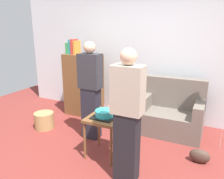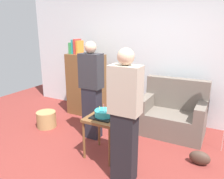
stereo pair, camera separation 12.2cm
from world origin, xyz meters
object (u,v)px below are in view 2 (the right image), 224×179
object	(u,v)px
bookshelf	(86,84)
wicker_basket	(46,119)
handbag	(200,158)
side_table	(104,123)
person_blowing_candles	(92,91)
couch	(173,115)
birthday_cake	(104,114)
person_holding_cake	(125,117)

from	to	relation	value
bookshelf	wicker_basket	bearing A→B (deg)	-108.10
wicker_basket	handbag	xyz separation A→B (m)	(2.74, 0.08, -0.05)
side_table	wicker_basket	bearing A→B (deg)	167.42
person_blowing_candles	wicker_basket	world-z (taller)	person_blowing_candles
couch	person_blowing_candles	world-z (taller)	person_blowing_candles
bookshelf	side_table	world-z (taller)	bookshelf
side_table	wicker_basket	world-z (taller)	side_table
birthday_cake	person_blowing_candles	bearing A→B (deg)	138.91
person_holding_cake	handbag	size ratio (longest dim) A/B	5.82
wicker_basket	side_table	bearing A→B (deg)	-12.58
side_table	person_blowing_candles	world-z (taller)	person_blowing_candles
wicker_basket	bookshelf	bearing A→B (deg)	71.90
bookshelf	handbag	size ratio (longest dim) A/B	5.72
person_holding_cake	wicker_basket	xyz separation A→B (m)	(-1.94, 0.68, -0.68)
couch	side_table	distance (m)	1.41
couch	person_blowing_candles	bearing A→B (deg)	-145.65
side_table	birthday_cake	size ratio (longest dim) A/B	1.89
bookshelf	birthday_cake	xyz separation A→B (m)	(1.15, -1.23, -0.02)
bookshelf	person_holding_cake	bearing A→B (deg)	-44.05
side_table	handbag	world-z (taller)	side_table
person_holding_cake	birthday_cake	bearing A→B (deg)	-19.90
birthday_cake	person_blowing_candles	world-z (taller)	person_blowing_candles
person_holding_cake	wicker_basket	world-z (taller)	person_holding_cake
wicker_basket	handbag	world-z (taller)	wicker_basket
bookshelf	wicker_basket	distance (m)	1.09
person_holding_cake	handbag	distance (m)	1.33
birthday_cake	handbag	size ratio (longest dim) A/B	1.14
person_blowing_candles	birthday_cake	bearing A→B (deg)	-55.85
birthday_cake	person_holding_cake	size ratio (longest dim) A/B	0.20
couch	birthday_cake	xyz separation A→B (m)	(-0.71, -1.21, 0.31)
bookshelf	person_blowing_candles	xyz separation A→B (m)	(0.69, -0.83, 0.16)
person_blowing_candles	wicker_basket	bearing A→B (deg)	169.95
birthday_cake	wicker_basket	distance (m)	1.57
bookshelf	couch	bearing A→B (deg)	-0.81
bookshelf	birthday_cake	distance (m)	1.69
wicker_basket	handbag	distance (m)	2.74
couch	bookshelf	distance (m)	1.89
side_table	person_holding_cake	size ratio (longest dim) A/B	0.37
couch	side_table	world-z (taller)	couch
couch	handbag	world-z (taller)	couch
person_blowing_candles	person_holding_cake	xyz separation A→B (m)	(0.96, -0.76, 0.00)
side_table	handbag	distance (m)	1.41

